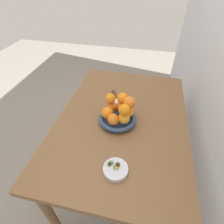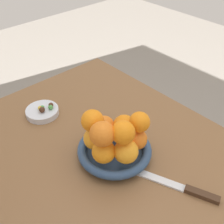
% 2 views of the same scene
% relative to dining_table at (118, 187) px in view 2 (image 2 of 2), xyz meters
% --- Properties ---
extents(dining_table, '(1.10, 0.76, 0.74)m').
position_rel_dining_table_xyz_m(dining_table, '(0.00, 0.00, 0.00)').
color(dining_table, brown).
rests_on(dining_table, ground_plane).
extents(fruit_bowl, '(0.22, 0.22, 0.04)m').
position_rel_dining_table_xyz_m(fruit_bowl, '(0.04, -0.02, 0.11)').
color(fruit_bowl, navy).
rests_on(fruit_bowl, dining_table).
extents(candy_dish, '(0.11, 0.11, 0.02)m').
position_rel_dining_table_xyz_m(candy_dish, '(0.36, 0.03, 0.10)').
color(candy_dish, silver).
rests_on(candy_dish, dining_table).
extents(orange_0, '(0.07, 0.07, 0.07)m').
position_rel_dining_table_xyz_m(orange_0, '(0.02, 0.03, 0.16)').
color(orange_0, orange).
rests_on(orange_0, fruit_bowl).
extents(orange_1, '(0.07, 0.07, 0.07)m').
position_rel_dining_table_xyz_m(orange_1, '(-0.02, -0.01, 0.16)').
color(orange_1, orange).
rests_on(orange_1, fruit_bowl).
extents(orange_2, '(0.06, 0.06, 0.06)m').
position_rel_dining_table_xyz_m(orange_2, '(0.00, -0.07, 0.16)').
color(orange_2, orange).
rests_on(orange_2, fruit_bowl).
extents(orange_3, '(0.07, 0.07, 0.07)m').
position_rel_dining_table_xyz_m(orange_3, '(0.06, -0.08, 0.16)').
color(orange_3, orange).
rests_on(orange_3, fruit_bowl).
extents(orange_4, '(0.06, 0.06, 0.06)m').
position_rel_dining_table_xyz_m(orange_4, '(0.10, -0.04, 0.16)').
color(orange_4, orange).
rests_on(orange_4, fruit_bowl).
extents(orange_5, '(0.06, 0.06, 0.06)m').
position_rel_dining_table_xyz_m(orange_5, '(0.08, 0.02, 0.16)').
color(orange_5, orange).
rests_on(orange_5, fruit_bowl).
extents(orange_6, '(0.06, 0.06, 0.06)m').
position_rel_dining_table_xyz_m(orange_6, '(-0.01, -0.01, 0.23)').
color(orange_6, orange).
rests_on(orange_6, orange_1).
extents(orange_7, '(0.07, 0.07, 0.07)m').
position_rel_dining_table_xyz_m(orange_7, '(0.03, 0.04, 0.23)').
color(orange_7, orange).
rests_on(orange_7, orange_0).
extents(orange_8, '(0.06, 0.06, 0.06)m').
position_rel_dining_table_xyz_m(orange_8, '(0.00, -0.07, 0.22)').
color(orange_8, orange).
rests_on(orange_8, orange_2).
extents(orange_9, '(0.06, 0.06, 0.06)m').
position_rel_dining_table_xyz_m(orange_9, '(0.09, 0.02, 0.22)').
color(orange_9, orange).
rests_on(orange_9, orange_5).
extents(candy_ball_0, '(0.02, 0.02, 0.02)m').
position_rel_dining_table_xyz_m(candy_ball_0, '(0.34, 0.04, 0.12)').
color(candy_ball_0, '#472819').
rests_on(candy_ball_0, candy_dish).
extents(candy_ball_1, '(0.01, 0.01, 0.01)m').
position_rel_dining_table_xyz_m(candy_ball_1, '(0.36, 0.03, 0.12)').
color(candy_ball_1, '#4C9947').
rests_on(candy_ball_1, candy_dish).
extents(candy_ball_2, '(0.01, 0.01, 0.01)m').
position_rel_dining_table_xyz_m(candy_ball_2, '(0.36, 0.04, 0.12)').
color(candy_ball_2, gold).
rests_on(candy_ball_2, candy_dish).
extents(candy_ball_3, '(0.02, 0.02, 0.02)m').
position_rel_dining_table_xyz_m(candy_ball_3, '(0.35, 0.00, 0.12)').
color(candy_ball_3, '#472819').
rests_on(candy_ball_3, candy_dish).
extents(candy_ball_4, '(0.02, 0.02, 0.02)m').
position_rel_dining_table_xyz_m(candy_ball_4, '(0.34, 0.01, 0.12)').
color(candy_ball_4, '#4C9947').
rests_on(candy_ball_4, candy_dish).
extents(knife, '(0.25, 0.12, 0.01)m').
position_rel_dining_table_xyz_m(knife, '(-0.16, -0.07, 0.09)').
color(knife, '#3F2819').
rests_on(knife, dining_table).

